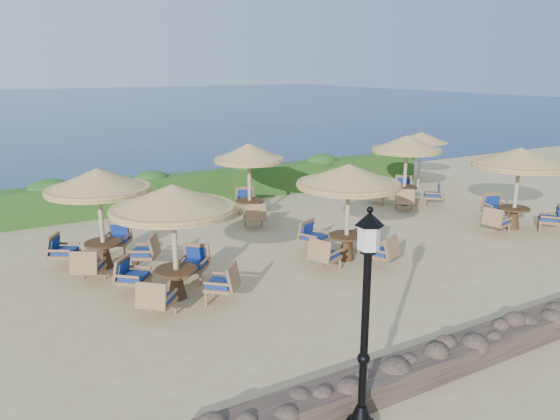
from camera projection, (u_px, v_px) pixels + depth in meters
The scene contains 12 objects.
ground at pixel (346, 248), 15.90m from camera, with size 120.00×120.00×0.00m, color tan.
sea at pixel (39, 105), 74.54m from camera, with size 160.00×160.00×0.00m, color #0B204C.
hedge at pixel (238, 184), 21.78m from camera, with size 18.00×0.90×1.20m, color #214917.
stone_wall at pixel (537, 326), 10.65m from camera, with size 15.00×0.65×0.44m, color brown.
lamp_post at pixel (365, 336), 7.49m from camera, with size 0.44×0.44×3.31m.
extra_parasol at pixel (421, 137), 23.47m from camera, with size 2.30×2.30×2.41m.
cafe_set_0 at pixel (174, 222), 12.03m from camera, with size 2.78×2.78×2.65m.
cafe_set_1 at pixel (348, 195), 14.52m from camera, with size 2.85×2.85×2.65m.
cafe_set_2 at pixel (519, 170), 17.34m from camera, with size 3.00×3.00×2.65m.
cafe_set_3 at pixel (100, 202), 13.92m from camera, with size 2.74×2.74×2.65m.
cafe_set_4 at pixel (249, 165), 18.31m from camera, with size 2.37×2.88×2.65m.
cafe_set_5 at pixel (406, 159), 20.48m from camera, with size 2.60×2.60×2.65m.
Camera 1 is at (-9.21, -12.11, 5.13)m, focal length 35.00 mm.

